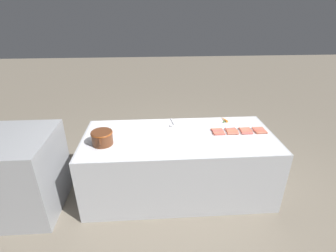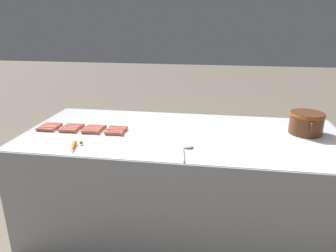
# 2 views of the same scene
# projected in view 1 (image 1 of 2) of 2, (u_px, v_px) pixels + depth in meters

# --- Properties ---
(ground_plane) EXTENTS (20.00, 20.00, 0.00)m
(ground_plane) POSITION_uv_depth(u_px,v_px,m) (178.00, 189.00, 3.53)
(ground_plane) COLOR #756B5B
(griddle_counter) EXTENTS (1.08, 2.45, 0.86)m
(griddle_counter) POSITION_uv_depth(u_px,v_px,m) (178.00, 164.00, 3.34)
(griddle_counter) COLOR #ADAFB5
(griddle_counter) RESTS_ON ground_plane
(back_cabinet) EXTENTS (0.96, 0.80, 1.00)m
(back_cabinet) POSITION_uv_depth(u_px,v_px,m) (24.00, 174.00, 3.03)
(back_cabinet) COLOR #939599
(back_cabinet) RESTS_ON ground_plane
(hot_dog_0) EXTENTS (0.03, 0.16, 0.03)m
(hot_dog_0) POSITION_uv_depth(u_px,v_px,m) (262.00, 133.00, 3.20)
(hot_dog_0) COLOR #C1644B
(hot_dog_0) RESTS_ON griddle_counter
(hot_dog_1) EXTENTS (0.03, 0.16, 0.03)m
(hot_dog_1) POSITION_uv_depth(u_px,v_px,m) (247.00, 133.00, 3.18)
(hot_dog_1) COLOR #C45A51
(hot_dog_1) RESTS_ON griddle_counter
(hot_dog_2) EXTENTS (0.04, 0.16, 0.03)m
(hot_dog_2) POSITION_uv_depth(u_px,v_px,m) (233.00, 134.00, 3.17)
(hot_dog_2) COLOR #C6644D
(hot_dog_2) RESTS_ON griddle_counter
(hot_dog_3) EXTENTS (0.03, 0.16, 0.03)m
(hot_dog_3) POSITION_uv_depth(u_px,v_px,m) (220.00, 134.00, 3.16)
(hot_dog_3) COLOR #C3594A
(hot_dog_3) RESTS_ON griddle_counter
(hot_dog_4) EXTENTS (0.03, 0.16, 0.03)m
(hot_dog_4) POSITION_uv_depth(u_px,v_px,m) (260.00, 131.00, 3.23)
(hot_dog_4) COLOR #C15F49
(hot_dog_4) RESTS_ON griddle_counter
(hot_dog_5) EXTENTS (0.03, 0.16, 0.03)m
(hot_dog_5) POSITION_uv_depth(u_px,v_px,m) (247.00, 132.00, 3.22)
(hot_dog_5) COLOR #CA5C49
(hot_dog_5) RESTS_ON griddle_counter
(hot_dog_6) EXTENTS (0.03, 0.16, 0.03)m
(hot_dog_6) POSITION_uv_depth(u_px,v_px,m) (233.00, 132.00, 3.21)
(hot_dog_6) COLOR #C3604A
(hot_dog_6) RESTS_ON griddle_counter
(hot_dog_7) EXTENTS (0.04, 0.16, 0.03)m
(hot_dog_7) POSITION_uv_depth(u_px,v_px,m) (218.00, 133.00, 3.20)
(hot_dog_7) COLOR #CA644D
(hot_dog_7) RESTS_ON griddle_counter
(hot_dog_8) EXTENTS (0.03, 0.16, 0.03)m
(hot_dog_8) POSITION_uv_depth(u_px,v_px,m) (259.00, 130.00, 3.26)
(hot_dog_8) COLOR #C15A47
(hot_dog_8) RESTS_ON griddle_counter
(hot_dog_9) EXTENTS (0.03, 0.16, 0.03)m
(hot_dog_9) POSITION_uv_depth(u_px,v_px,m) (246.00, 131.00, 3.25)
(hot_dog_9) COLOR #C3634C
(hot_dog_9) RESTS_ON griddle_counter
(hot_dog_10) EXTENTS (0.03, 0.16, 0.03)m
(hot_dog_10) POSITION_uv_depth(u_px,v_px,m) (232.00, 131.00, 3.24)
(hot_dog_10) COLOR #BF6848
(hot_dog_10) RESTS_ON griddle_counter
(hot_dog_11) EXTENTS (0.03, 0.16, 0.03)m
(hot_dog_11) POSITION_uv_depth(u_px,v_px,m) (218.00, 132.00, 3.23)
(hot_dog_11) COLOR #C35B51
(hot_dog_11) RESTS_ON griddle_counter
(hot_dog_12) EXTENTS (0.03, 0.16, 0.03)m
(hot_dog_12) POSITION_uv_depth(u_px,v_px,m) (258.00, 129.00, 3.29)
(hot_dog_12) COLOR #C95E4E
(hot_dog_12) RESTS_ON griddle_counter
(hot_dog_13) EXTENTS (0.03, 0.16, 0.03)m
(hot_dog_13) POSITION_uv_depth(u_px,v_px,m) (245.00, 130.00, 3.28)
(hot_dog_13) COLOR #C86651
(hot_dog_13) RESTS_ON griddle_counter
(hot_dog_14) EXTENTS (0.04, 0.16, 0.03)m
(hot_dog_14) POSITION_uv_depth(u_px,v_px,m) (231.00, 130.00, 3.27)
(hot_dog_14) COLOR #BF5D49
(hot_dog_14) RESTS_ON griddle_counter
(hot_dog_15) EXTENTS (0.03, 0.16, 0.03)m
(hot_dog_15) POSITION_uv_depth(u_px,v_px,m) (217.00, 130.00, 3.26)
(hot_dog_15) COLOR #CC5A4F
(hot_dog_15) RESTS_ON griddle_counter
(hot_dog_16) EXTENTS (0.03, 0.16, 0.03)m
(hot_dog_16) POSITION_uv_depth(u_px,v_px,m) (257.00, 128.00, 3.33)
(hot_dog_16) COLOR #CA664E
(hot_dog_16) RESTS_ON griddle_counter
(hot_dog_17) EXTENTS (0.04, 0.16, 0.03)m
(hot_dog_17) POSITION_uv_depth(u_px,v_px,m) (244.00, 128.00, 3.31)
(hot_dog_17) COLOR #C7684C
(hot_dog_17) RESTS_ON griddle_counter
(hot_dog_18) EXTENTS (0.04, 0.16, 0.03)m
(hot_dog_18) POSITION_uv_depth(u_px,v_px,m) (230.00, 129.00, 3.30)
(hot_dog_18) COLOR #C95A4A
(hot_dog_18) RESTS_ON griddle_counter
(hot_dog_19) EXTENTS (0.04, 0.16, 0.03)m
(hot_dog_19) POSITION_uv_depth(u_px,v_px,m) (216.00, 129.00, 3.29)
(hot_dog_19) COLOR #CD6648
(hot_dog_19) RESTS_ON griddle_counter
(bean_pot) EXTENTS (0.32, 0.26, 0.17)m
(bean_pot) POSITION_uv_depth(u_px,v_px,m) (102.00, 137.00, 2.93)
(bean_pot) COLOR #562D19
(bean_pot) RESTS_ON griddle_counter
(serving_spoon) EXTENTS (0.27, 0.08, 0.02)m
(serving_spoon) POSITION_uv_depth(u_px,v_px,m) (172.00, 124.00, 3.44)
(serving_spoon) COLOR #B7B7BC
(serving_spoon) RESTS_ON griddle_counter
(carrot) EXTENTS (0.18, 0.08, 0.03)m
(carrot) POSITION_uv_depth(u_px,v_px,m) (224.00, 119.00, 3.57)
(carrot) COLOR orange
(carrot) RESTS_ON griddle_counter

